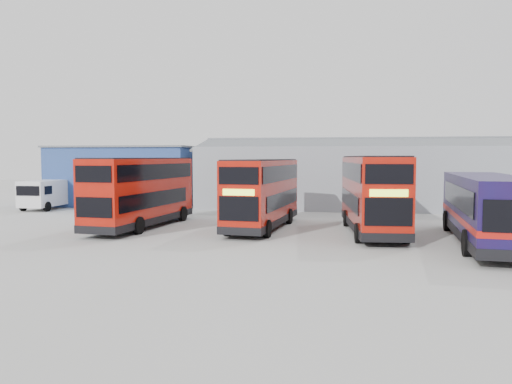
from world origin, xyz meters
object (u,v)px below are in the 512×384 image
object	(u,v)px
maintenance_shed	(381,175)
double_decker_right	(372,195)
double_decker_left	(142,193)
office_block	(129,175)
single_decker_blue	(487,210)
panel_van	(48,193)
double_decker_centre	(263,194)

from	to	relation	value
maintenance_shed	double_decker_right	distance (m)	16.19
double_decker_right	double_decker_left	bearing A→B (deg)	175.58
maintenance_shed	double_decker_left	world-z (taller)	maintenance_shed
maintenance_shed	double_decker_right	bearing A→B (deg)	-96.64
office_block	single_decker_blue	size ratio (longest dim) A/B	0.99
double_decker_left	single_decker_blue	distance (m)	18.74
double_decker_left	panel_van	xyz separation A→B (m)	(-11.53, 8.92, -0.76)
maintenance_shed	double_decker_left	xyz separation A→B (m)	(-15.22, -16.04, -0.54)
double_decker_centre	double_decker_right	world-z (taller)	double_decker_right
double_decker_centre	office_block	bearing A→B (deg)	142.76
double_decker_left	panel_van	distance (m)	14.59
maintenance_shed	panel_van	distance (m)	27.71
maintenance_shed	double_decker_left	size ratio (longest dim) A/B	3.06
double_decker_right	single_decker_blue	world-z (taller)	double_decker_right
office_block	panel_van	bearing A→B (deg)	-132.84
single_decker_blue	panel_van	world-z (taller)	single_decker_blue
office_block	maintenance_shed	size ratio (longest dim) A/B	0.40
double_decker_left	double_decker_right	xyz separation A→B (m)	(13.35, -0.03, 0.05)
double_decker_left	single_decker_blue	bearing A→B (deg)	177.66
double_decker_left	double_decker_right	world-z (taller)	double_decker_right
double_decker_centre	double_decker_right	distance (m)	6.24
office_block	double_decker_centre	world-z (taller)	office_block
panel_van	double_decker_left	bearing A→B (deg)	-37.15
office_block	maintenance_shed	xyz separation A→B (m)	(22.00, 2.01, 0.02)
office_block	double_decker_right	distance (m)	24.56
panel_van	single_decker_blue	bearing A→B (deg)	-20.88
single_decker_blue	panel_van	distance (m)	32.28
maintenance_shed	double_decker_centre	xyz separation A→B (m)	(-8.06, -15.28, -0.59)
maintenance_shed	panel_van	size ratio (longest dim) A/B	5.69
office_block	double_decker_centre	size ratio (longest dim) A/B	1.26
double_decker_left	double_decker_right	bearing A→B (deg)	-173.63
double_decker_centre	single_decker_blue	bearing A→B (deg)	-11.45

